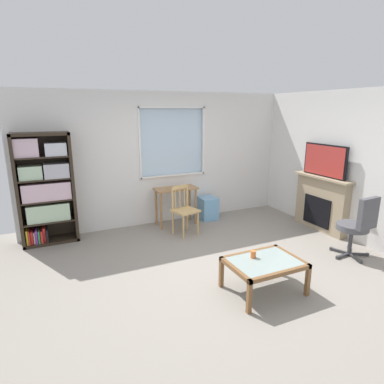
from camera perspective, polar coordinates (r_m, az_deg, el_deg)
ground at (r=4.90m, az=3.81°, el=-13.09°), size 6.37×5.51×0.02m
wall_back_with_window at (r=6.48m, az=-5.87°, el=5.52°), size 5.37×0.15×2.60m
wall_right at (r=6.25m, az=26.77°, el=4.08°), size 0.12×4.71×2.60m
bookshelf at (r=5.95m, az=-24.57°, el=0.78°), size 0.90×0.38×1.90m
desk_under_window at (r=6.37m, az=-2.87°, el=-0.60°), size 0.83×0.39×0.76m
wooden_chair at (r=5.93m, az=-1.41°, el=-3.13°), size 0.51×0.49×0.90m
plastic_drawer_unit at (r=6.81m, az=2.74°, el=-2.84°), size 0.35×0.40×0.47m
fireplace at (r=6.60m, az=21.91°, el=-1.83°), size 0.26×1.24×1.04m
tv at (r=6.42m, az=22.47°, el=5.17°), size 0.06×0.95×0.59m
office_chair at (r=5.55m, az=27.34°, el=-5.06°), size 0.57×0.58×1.00m
coffee_table at (r=4.23m, az=12.67°, el=-12.51°), size 0.92×0.68×0.42m
sippy_cup at (r=4.24m, az=10.81°, el=-10.77°), size 0.07×0.07×0.09m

